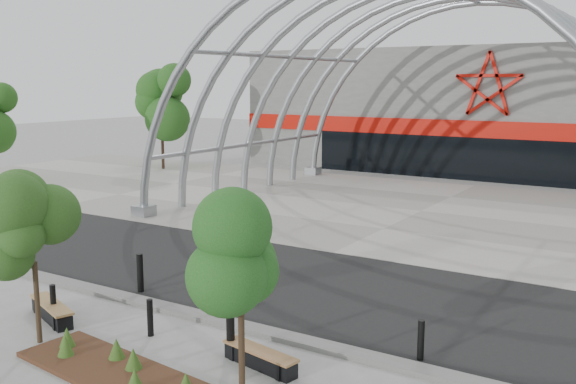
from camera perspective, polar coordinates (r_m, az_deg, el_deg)
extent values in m
plane|color=gray|center=(16.79, -7.39, -10.78)|extent=(140.00, 140.00, 0.00)
cube|color=black|center=(19.46, -0.79, -7.75)|extent=(140.00, 7.00, 0.02)
cube|color=gray|center=(29.94, 11.75, -1.69)|extent=(60.00, 17.00, 0.04)
cube|color=slate|center=(16.59, -7.95, -10.83)|extent=(60.00, 0.50, 0.12)
cube|color=slate|center=(46.72, 19.71, 6.93)|extent=(34.00, 15.00, 8.00)
cube|color=black|center=(39.71, 17.14, 2.75)|extent=(22.00, 0.25, 2.60)
cube|color=#C20E04|center=(39.54, 17.27, 5.33)|extent=(34.00, 0.30, 1.00)
torus|color=#94999E|center=(23.22, 5.26, -4.90)|extent=(20.36, 0.36, 20.36)
torus|color=#94999E|center=(25.42, 7.81, -3.66)|extent=(20.36, 0.36, 20.36)
torus|color=#94999E|center=(27.66, 9.94, -2.62)|extent=(20.36, 0.36, 20.36)
torus|color=#94999E|center=(29.95, 11.75, -1.73)|extent=(20.36, 0.36, 20.36)
torus|color=#94999E|center=(32.27, 13.30, -0.96)|extent=(20.36, 0.36, 20.36)
torus|color=#94999E|center=(34.61, 14.64, -0.30)|extent=(20.36, 0.36, 20.36)
torus|color=#94999E|center=(36.97, 15.81, 0.28)|extent=(20.36, 0.36, 20.36)
cylinder|color=#94999E|center=(32.50, 0.18, 11.91)|extent=(0.20, 15.00, 0.20)
cylinder|color=#94999E|center=(34.07, -3.53, 4.24)|extent=(0.20, 15.00, 0.20)
cube|color=#94999E|center=(28.94, -12.70, -1.65)|extent=(0.80, 0.80, 0.50)
cube|color=#94999E|center=(40.81, 2.24, 1.87)|extent=(0.80, 0.80, 0.50)
cube|color=#3C2219|center=(13.87, -14.78, -15.40)|extent=(5.22, 2.10, 0.10)
cone|color=#3D6522|center=(14.85, -19.18, -12.76)|extent=(0.35, 0.35, 0.44)
cone|color=#3D6522|center=(13.85, -13.58, -14.17)|extent=(0.35, 0.35, 0.44)
cone|color=#3D6522|center=(12.96, -13.46, -15.90)|extent=(0.35, 0.35, 0.44)
cone|color=#3D6522|center=(14.40, -15.00, -13.26)|extent=(0.35, 0.35, 0.44)
cone|color=#3D6522|center=(12.63, -9.06, -16.45)|extent=(0.35, 0.35, 0.44)
cone|color=#3D6522|center=(15.30, -19.05, -12.07)|extent=(0.35, 0.35, 0.44)
cylinder|color=#2D2417|center=(15.76, -21.39, -9.13)|extent=(0.12, 0.12, 1.90)
ellipsoid|color=#243E18|center=(15.30, -21.80, -3.00)|extent=(1.63, 1.63, 2.07)
cylinder|color=black|center=(12.39, -4.15, -13.76)|extent=(0.12, 0.12, 1.86)
ellipsoid|color=#134619|center=(11.82, -4.25, -6.23)|extent=(1.54, 1.54, 2.03)
cube|color=black|center=(17.34, -20.25, -10.05)|extent=(2.00, 1.04, 0.34)
cube|color=black|center=(18.01, -21.00, -9.26)|extent=(0.26, 0.45, 0.40)
cube|color=black|center=(16.65, -19.45, -10.72)|extent=(0.26, 0.45, 0.40)
cube|color=olive|center=(17.26, -20.30, -9.34)|extent=(2.07, 1.12, 0.06)
cube|color=black|center=(13.79, -2.50, -14.72)|extent=(1.86, 0.69, 0.31)
cube|color=black|center=(14.24, -4.50, -13.81)|extent=(0.18, 0.42, 0.37)
cube|color=black|center=(13.34, -0.35, -15.46)|extent=(0.18, 0.42, 0.37)
cube|color=#905A39|center=(13.71, -2.51, -13.92)|extent=(1.92, 0.76, 0.05)
cylinder|color=black|center=(18.64, -13.01, -7.04)|extent=(0.18, 0.18, 1.12)
cylinder|color=black|center=(17.19, -20.13, -9.21)|extent=(0.15, 0.15, 0.91)
cylinder|color=black|center=(15.56, -12.16, -10.86)|extent=(0.14, 0.14, 0.89)
cylinder|color=black|center=(14.15, -5.13, -12.27)|extent=(0.18, 0.18, 1.14)
cylinder|color=black|center=(14.26, 11.73, -12.79)|extent=(0.14, 0.14, 0.90)
cylinder|color=#312117|center=(44.17, -11.09, 4.13)|extent=(0.20, 0.20, 3.30)
ellipsoid|color=#174515|center=(43.99, -11.22, 8.02)|extent=(3.00, 3.00, 3.60)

